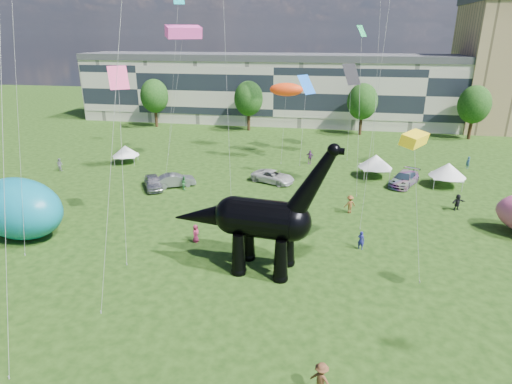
# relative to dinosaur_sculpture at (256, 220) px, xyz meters

# --- Properties ---
(ground) EXTENTS (220.00, 220.00, 0.00)m
(ground) POSITION_rel_dinosaur_sculpture_xyz_m (1.69, -4.87, -3.98)
(ground) COLOR #16330C
(ground) RESTS_ON ground
(terrace_row) EXTENTS (78.00, 11.00, 12.00)m
(terrace_row) POSITION_rel_dinosaur_sculpture_xyz_m (-6.31, 57.13, 2.02)
(terrace_row) COLOR beige
(terrace_row) RESTS_ON ground
(tree_far_left) EXTENTS (5.20, 5.20, 9.44)m
(tree_far_left) POSITION_rel_dinosaur_sculpture_xyz_m (-28.31, 48.13, 2.31)
(tree_far_left) COLOR #382314
(tree_far_left) RESTS_ON ground
(tree_mid_left) EXTENTS (5.20, 5.20, 9.44)m
(tree_mid_left) POSITION_rel_dinosaur_sculpture_xyz_m (-10.31, 48.13, 2.31)
(tree_mid_left) COLOR #382314
(tree_mid_left) RESTS_ON ground
(tree_mid_right) EXTENTS (5.20, 5.20, 9.44)m
(tree_mid_right) POSITION_rel_dinosaur_sculpture_xyz_m (9.69, 48.13, 2.31)
(tree_mid_right) COLOR #382314
(tree_mid_right) RESTS_ON ground
(tree_far_right) EXTENTS (5.20, 5.20, 9.44)m
(tree_far_right) POSITION_rel_dinosaur_sculpture_xyz_m (27.69, 48.13, 2.31)
(tree_far_right) COLOR #382314
(tree_far_right) RESTS_ON ground
(dinosaur_sculpture) EXTENTS (12.96, 3.91, 10.55)m
(dinosaur_sculpture) POSITION_rel_dinosaur_sculpture_xyz_m (0.00, 0.00, 0.00)
(dinosaur_sculpture) COLOR black
(dinosaur_sculpture) RESTS_ON ground
(car_silver) EXTENTS (3.84, 4.84, 1.54)m
(car_silver) POSITION_rel_dinosaur_sculpture_xyz_m (-14.89, 15.21, -3.21)
(car_silver) COLOR #A6A5A9
(car_silver) RESTS_ON ground
(car_grey) EXTENTS (4.85, 3.70, 1.53)m
(car_grey) POSITION_rel_dinosaur_sculpture_xyz_m (-12.68, 16.43, -3.22)
(car_grey) COLOR slate
(car_grey) RESTS_ON ground
(car_white) EXTENTS (5.79, 4.24, 1.46)m
(car_white) POSITION_rel_dinosaur_sculpture_xyz_m (-1.65, 19.92, -3.25)
(car_white) COLOR silver
(car_white) RESTS_ON ground
(car_dark) EXTENTS (4.48, 5.95, 1.60)m
(car_dark) POSITION_rel_dinosaur_sculpture_xyz_m (13.69, 21.74, -3.18)
(car_dark) COLOR #595960
(car_dark) RESTS_ON ground
(gazebo_near) EXTENTS (4.51, 4.51, 2.86)m
(gazebo_near) POSITION_rel_dinosaur_sculpture_xyz_m (10.50, 24.36, -1.98)
(gazebo_near) COLOR white
(gazebo_near) RESTS_ON ground
(gazebo_far) EXTENTS (4.42, 4.42, 2.84)m
(gazebo_far) POSITION_rel_dinosaur_sculpture_xyz_m (18.48, 22.26, -1.99)
(gazebo_far) COLOR white
(gazebo_far) RESTS_ON ground
(gazebo_left) EXTENTS (4.32, 4.32, 2.47)m
(gazebo_left) POSITION_rel_dinosaur_sculpture_xyz_m (-22.75, 24.36, -2.25)
(gazebo_left) COLOR white
(gazebo_left) RESTS_ON ground
(inflatable_teal) EXTENTS (9.43, 6.93, 5.34)m
(inflatable_teal) POSITION_rel_dinosaur_sculpture_xyz_m (-21.17, 1.53, -1.31)
(inflatable_teal) COLOR #0C7C99
(inflatable_teal) RESTS_ON ground
(visitors) EXTENTS (53.22, 42.57, 1.90)m
(visitors) POSITION_rel_dinosaur_sculpture_xyz_m (2.48, 10.76, -3.10)
(visitors) COLOR black
(visitors) RESTS_ON ground
(kites) EXTENTS (51.89, 46.24, 28.35)m
(kites) POSITION_rel_dinosaur_sculpture_xyz_m (-2.64, 23.18, 8.89)
(kites) COLOR red
(kites) RESTS_ON ground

